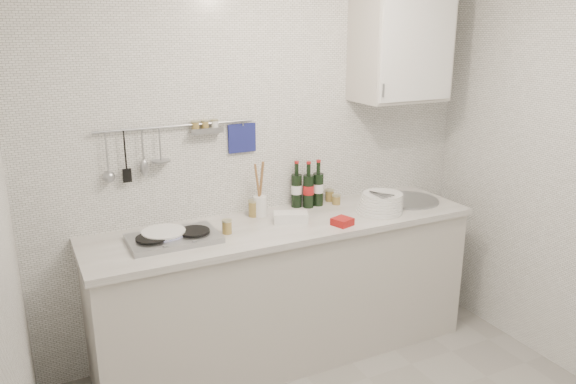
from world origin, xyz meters
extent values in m
cube|color=silver|center=(0.00, 1.40, 1.25)|extent=(3.00, 0.02, 2.50)
cube|color=silver|center=(-1.50, 0.00, 1.25)|extent=(0.02, 2.80, 2.50)
cube|color=#BBB5AC|center=(0.00, 1.10, 0.44)|extent=(2.40, 0.60, 0.88)
cube|color=silver|center=(0.00, 1.10, 0.90)|extent=(2.44, 0.64, 0.04)
cube|color=black|center=(0.00, 1.12, 0.05)|extent=(2.34, 0.52, 0.10)
cube|color=#93969B|center=(-0.70, 1.10, 0.94)|extent=(0.50, 0.32, 0.03)
cylinder|color=black|center=(-0.82, 1.10, 0.96)|extent=(0.18, 0.18, 0.01)
cylinder|color=black|center=(-0.58, 1.10, 0.96)|extent=(0.18, 0.18, 0.01)
cylinder|color=#93969B|center=(0.95, 1.10, 0.93)|extent=(0.40, 0.40, 0.02)
cylinder|color=#93969B|center=(0.95, 1.10, 0.87)|extent=(0.34, 0.34, 0.10)
cylinder|color=#93969B|center=(-0.58, 1.37, 1.52)|extent=(0.95, 0.02, 0.02)
cube|color=navy|center=(-0.16, 1.39, 1.41)|extent=(0.18, 0.02, 0.18)
cube|color=#BBB5AC|center=(0.90, 1.22, 1.95)|extent=(0.60, 0.35, 0.70)
cube|color=white|center=(0.90, 1.04, 1.95)|extent=(0.56, 0.01, 0.66)
cylinder|color=#93969B|center=(0.64, 1.03, 1.70)|extent=(0.01, 0.01, 0.08)
cylinder|color=#5156B8|center=(-0.76, 1.14, 0.93)|extent=(0.27, 0.27, 0.01)
cylinder|color=#5156B8|center=(-0.75, 1.14, 0.94)|extent=(0.26, 0.26, 0.01)
cylinder|color=#5156B8|center=(-0.75, 1.15, 0.95)|extent=(0.25, 0.25, 0.01)
cylinder|color=#5156B8|center=(-0.74, 1.15, 0.96)|extent=(0.25, 0.25, 0.01)
cylinder|color=white|center=(0.63, 1.00, 0.93)|extent=(0.30, 0.30, 0.01)
cylinder|color=white|center=(0.63, 1.00, 0.94)|extent=(0.30, 0.30, 0.01)
cylinder|color=white|center=(0.64, 1.01, 0.96)|extent=(0.29, 0.29, 0.01)
cylinder|color=white|center=(0.65, 1.01, 0.97)|extent=(0.28, 0.28, 0.01)
cylinder|color=white|center=(0.65, 1.02, 0.98)|extent=(0.28, 0.28, 0.01)
cylinder|color=white|center=(0.66, 1.02, 1.00)|extent=(0.27, 0.27, 0.01)
cylinder|color=white|center=(0.67, 1.03, 1.01)|extent=(0.27, 0.27, 0.01)
cylinder|color=white|center=(0.67, 1.03, 1.03)|extent=(0.26, 0.26, 0.01)
cube|color=white|center=(0.03, 1.09, 0.95)|extent=(0.23, 0.18, 0.06)
cube|color=#B51415|center=(0.29, 0.90, 0.94)|extent=(0.13, 0.13, 0.04)
cylinder|color=white|center=(-0.09, 1.28, 0.99)|extent=(0.09, 0.09, 0.13)
cylinder|color=olive|center=(-0.08, 1.28, 1.15)|extent=(0.03, 0.06, 0.26)
cylinder|color=olive|center=(-0.10, 1.29, 1.14)|extent=(0.04, 0.05, 0.24)
cylinder|color=olive|center=(-0.13, 1.29, 0.97)|extent=(0.07, 0.07, 0.10)
cylinder|color=tan|center=(-0.13, 1.29, 1.02)|extent=(0.07, 0.07, 0.01)
cylinder|color=olive|center=(0.46, 1.35, 0.96)|extent=(0.06, 0.06, 0.07)
cylinder|color=tan|center=(0.46, 1.35, 1.00)|extent=(0.06, 0.06, 0.01)
cylinder|color=olive|center=(0.47, 1.27, 0.95)|extent=(0.06, 0.06, 0.06)
cylinder|color=tan|center=(0.47, 1.27, 0.98)|extent=(0.06, 0.06, 0.01)
cylinder|color=olive|center=(-0.39, 1.08, 0.96)|extent=(0.06, 0.06, 0.07)
cylinder|color=tan|center=(-0.39, 1.08, 1.00)|extent=(0.06, 0.06, 0.01)
camera|label=1|loc=(-1.43, -1.82, 2.10)|focal=35.00mm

